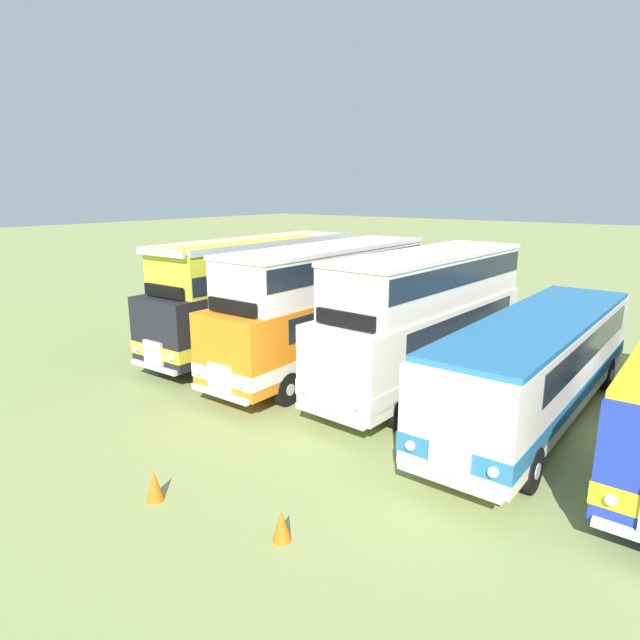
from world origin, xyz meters
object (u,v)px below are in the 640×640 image
(bus_second_in_row, at_px, (327,302))
(bus_fourth_in_row, at_px, (539,359))
(cone_near_end, at_px, (154,485))
(bus_third_in_row, at_px, (426,314))
(cone_mid_row, at_px, (282,525))
(bus_first_in_row, at_px, (260,292))

(bus_second_in_row, relative_size, bus_fourth_in_row, 0.91)
(bus_fourth_in_row, height_order, cone_near_end, bus_fourth_in_row)
(bus_fourth_in_row, bearing_deg, bus_third_in_row, 174.57)
(bus_second_in_row, relative_size, cone_mid_row, 16.33)
(bus_third_in_row, bearing_deg, bus_first_in_row, -179.80)
(bus_first_in_row, distance_m, bus_third_in_row, 7.45)
(bus_third_in_row, distance_m, cone_mid_row, 9.44)
(bus_third_in_row, relative_size, cone_mid_row, 15.40)
(cone_mid_row, bearing_deg, bus_third_in_row, 100.65)
(bus_first_in_row, relative_size, bus_second_in_row, 1.01)
(bus_fourth_in_row, height_order, cone_mid_row, bus_fourth_in_row)
(bus_third_in_row, relative_size, bus_fourth_in_row, 0.85)
(bus_second_in_row, distance_m, bus_fourth_in_row, 7.47)
(bus_first_in_row, relative_size, bus_third_in_row, 1.07)
(bus_first_in_row, distance_m, cone_mid_row, 12.99)
(cone_near_end, distance_m, cone_mid_row, 3.08)
(bus_first_in_row, height_order, cone_mid_row, bus_first_in_row)
(bus_first_in_row, height_order, cone_near_end, bus_first_in_row)
(cone_near_end, xyz_separation_m, cone_mid_row, (3.02, 0.62, -0.03))
(bus_second_in_row, xyz_separation_m, cone_near_end, (2.40, -9.26, -2.12))
(bus_first_in_row, height_order, bus_fourth_in_row, bus_first_in_row)
(bus_second_in_row, bearing_deg, cone_near_end, -75.45)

